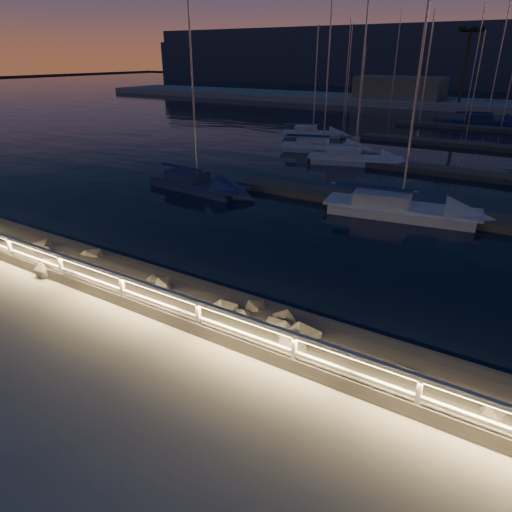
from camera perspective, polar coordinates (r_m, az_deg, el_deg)
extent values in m
plane|color=#ACA79B|center=(12.19, 0.44, -12.39)|extent=(400.00, 400.00, 0.00)
cube|color=#ACA79B|center=(10.70, -7.09, -19.44)|extent=(240.00, 5.00, 0.20)
cube|color=#605B52|center=(13.43, 3.87, -10.19)|extent=(240.00, 3.45, 1.29)
plane|color=black|center=(12.94, 0.42, -16.68)|extent=(400.00, 400.00, 0.00)
cube|color=white|center=(19.40, -28.33, 0.64)|extent=(0.11, 0.11, 1.00)
cube|color=white|center=(16.99, -23.14, -1.45)|extent=(0.11, 0.11, 1.00)
cube|color=white|center=(14.78, -16.30, -4.18)|extent=(0.11, 0.11, 1.00)
cube|color=white|center=(12.90, -7.19, -7.69)|extent=(0.11, 0.11, 1.00)
cube|color=white|center=(11.50, 4.77, -11.91)|extent=(0.11, 0.11, 1.00)
cube|color=white|center=(10.78, 19.60, -16.27)|extent=(0.11, 0.11, 1.00)
cube|color=white|center=(11.63, 0.45, -8.41)|extent=(44.00, 0.12, 0.12)
cube|color=white|center=(11.90, 0.44, -10.44)|extent=(44.00, 0.09, 0.09)
cube|color=#E3BC66|center=(11.66, 0.40, -8.79)|extent=(44.00, 0.04, 0.03)
sphere|color=#605B52|center=(16.57, -12.76, -3.65)|extent=(0.80, 0.80, 0.80)
sphere|color=#605B52|center=(17.66, -23.50, -2.13)|extent=(0.93, 0.93, 0.93)
sphere|color=#605B52|center=(19.51, -22.48, -0.46)|extent=(0.73, 0.73, 0.73)
sphere|color=#605B52|center=(20.91, -23.36, 0.61)|extent=(1.05, 1.05, 1.05)
cube|color=#554F47|center=(26.04, 19.46, 5.48)|extent=(22.00, 2.00, 0.40)
cube|color=#554F47|center=(35.57, 23.48, 9.56)|extent=(22.00, 2.00, 0.40)
cube|color=#554F47|center=(47.27, 26.19, 12.23)|extent=(22.00, 2.00, 0.40)
cube|color=#554F47|center=(59.08, 27.84, 13.82)|extent=(22.00, 2.00, 0.40)
cube|color=gray|center=(85.73, 17.54, 19.22)|extent=(14.00, 8.00, 4.00)
cylinder|color=#4D3C24|center=(81.45, 24.67, 20.78)|extent=(0.44, 0.44, 10.50)
cube|color=#343E51|center=(162.05, 9.32, 23.14)|extent=(120.00, 25.00, 18.00)
cube|color=navy|center=(29.29, -7.27, 8.50)|extent=(6.60, 2.65, 0.50)
cube|color=navy|center=(29.20, -7.31, 9.11)|extent=(7.11, 2.37, 0.14)
cube|color=navy|center=(29.74, -8.61, 9.94)|extent=(2.63, 1.80, 0.59)
cylinder|color=#A6A6AB|center=(28.31, -7.94, 20.32)|extent=(0.11, 0.11, 11.21)
cylinder|color=#A6A6AB|center=(29.95, -9.28, 10.89)|extent=(4.03, 0.39, 0.07)
cube|color=silver|center=(37.16, 12.19, 11.44)|extent=(6.97, 4.07, 0.56)
cube|color=silver|center=(37.09, 12.24, 11.97)|extent=(7.40, 3.92, 0.15)
cube|color=silver|center=(37.07, 10.84, 12.65)|extent=(2.95, 2.34, 0.66)
cylinder|color=#A6A6AB|center=(36.39, 13.09, 20.99)|extent=(0.12, 0.12, 11.48)
cylinder|color=#A6A6AB|center=(37.02, 10.18, 13.48)|extent=(3.97, 1.31, 0.08)
cube|color=silver|center=(25.36, 17.59, 5.14)|extent=(7.58, 3.53, 0.57)
cube|color=silver|center=(25.25, 17.69, 5.92)|extent=(8.12, 3.27, 0.16)
cube|color=silver|center=(25.25, 15.51, 7.04)|extent=(3.08, 2.24, 0.67)
cylinder|color=#A6A6AB|center=(24.19, 19.69, 20.54)|extent=(0.12, 0.12, 12.66)
cylinder|color=#A6A6AB|center=(25.18, 14.49, 8.33)|extent=(4.51, 0.79, 0.08)
cube|color=silver|center=(49.44, 7.12, 14.77)|extent=(6.00, 3.89, 0.48)
cube|color=silver|center=(49.39, 7.14, 15.12)|extent=(6.34, 3.80, 0.13)
cube|color=silver|center=(49.40, 6.21, 15.52)|extent=(2.59, 2.15, 0.57)
cylinder|color=#A6A6AB|center=(48.90, 7.46, 20.96)|extent=(0.11, 0.11, 9.90)
cylinder|color=#A6A6AB|center=(49.37, 5.76, 16.05)|extent=(3.33, 1.39, 0.07)
cube|color=silver|center=(41.55, 8.40, 12.98)|extent=(7.16, 4.05, 0.53)
cube|color=silver|center=(41.49, 8.42, 13.44)|extent=(7.61, 3.87, 0.14)
cube|color=silver|center=(41.57, 7.13, 14.00)|extent=(3.01, 2.36, 0.63)
cylinder|color=#A6A6AB|center=(40.86, 8.96, 21.73)|extent=(0.12, 0.12, 11.80)
cylinder|color=#A6A6AB|center=(41.57, 6.50, 14.71)|extent=(4.11, 1.24, 0.08)
cube|color=navy|center=(63.92, 26.81, 14.53)|extent=(7.87, 4.82, 0.58)
cube|color=navy|center=(63.87, 26.88, 14.86)|extent=(8.33, 4.67, 0.16)
cube|color=navy|center=(63.61, 26.01, 15.33)|extent=(3.36, 2.72, 0.69)
cylinder|color=#A6A6AB|center=(63.46, 28.04, 20.67)|extent=(0.13, 0.13, 12.96)
cylinder|color=#A6A6AB|center=(63.44, 25.63, 15.86)|extent=(4.43, 1.62, 0.08)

